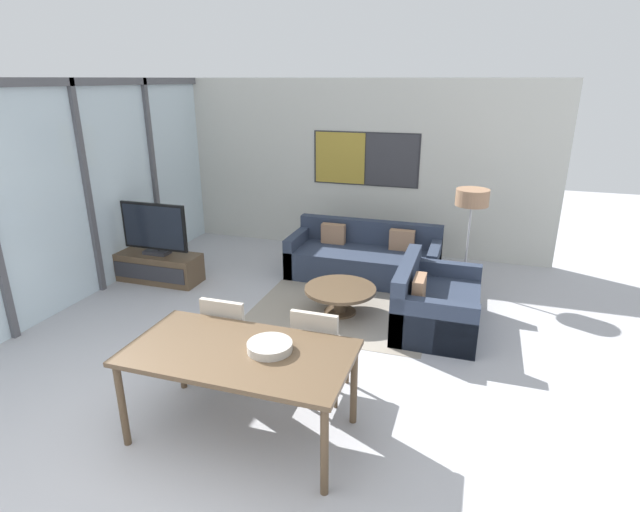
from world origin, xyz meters
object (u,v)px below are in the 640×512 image
Objects in this scene: sofa_main at (365,259)px; dining_table at (239,359)px; dining_chair_left at (230,334)px; tv_console at (159,267)px; television at (154,229)px; dining_chair_centre at (319,348)px; sofa_side at (431,305)px; fruit_bowl at (270,346)px; coffee_table at (340,294)px; floor_lamp at (472,202)px.

sofa_main and dining_table have the same top height.
dining_chair_left is (-0.59, -3.10, 0.24)m from sofa_main.
tv_console is 0.57m from television.
tv_console is at bearing -90.00° from television.
television reaches higher than dining_chair_centre.
fruit_bowl is at bearing 156.07° from sofa_side.
dining_chair_left reaches higher than tv_console.
dining_table is (-1.27, -2.42, 0.44)m from sofa_side.
dining_table is at bearing -44.97° from tv_console.
dining_chair_centre is at bearing -84.78° from sofa_main.
sofa_side is at bearing 66.07° from fruit_bowl.
dining_table is (2.65, -2.64, -0.07)m from television.
dining_table reaches higher than tv_console.
television is at bearing 90.00° from tv_console.
coffee_table is 2.18m from floor_lamp.
dining_chair_left is at bearing 123.66° from dining_table.
floor_lamp reaches higher than dining_chair_centre.
floor_lamp reaches higher than sofa_side.
sofa_main is 1.59× the size of sofa_side.
sofa_main is at bearing 95.22° from dining_chair_centre.
dining_table is at bearing -113.14° from floor_lamp.
floor_lamp reaches higher than television.
dining_chair_centre is at bearing 71.09° from fruit_bowl.
sofa_side is 3.84× the size of fruit_bowl.
sofa_side is 2.46m from dining_chair_left.
floor_lamp reaches higher than coffee_table.
coffee_table is 2.50× the size of fruit_bowl.
television is 3.66m from dining_chair_centre.
sofa_side is at bearing 0.19° from coffee_table.
dining_chair_centre is (0.28, -1.74, 0.25)m from coffee_table.
coffee_table is 2.46m from dining_table.
dining_table is 1.27× the size of floor_lamp.
sofa_side is at bearing 45.94° from dining_chair_left.
dining_chair_centre is at bearing -32.52° from television.
coffee_table is at bearing -4.65° from tv_console.
coffee_table is 0.98× the size of dining_chair_left.
dining_chair_left is at bearing 139.04° from fruit_bowl.
television reaches higher than tv_console.
fruit_bowl is at bearing -108.91° from dining_chair_centre.
dining_table is (-0.16, -3.75, 0.44)m from sofa_main.
fruit_bowl is (-1.04, -2.34, 0.55)m from sofa_side.
tv_console is 2.99m from dining_chair_left.
sofa_main is at bearing 79.17° from dining_chair_left.
sofa_main and sofa_side have the same top height.
floor_lamp is (4.24, 1.09, 0.45)m from television.
television is 4.40m from floor_lamp.
fruit_bowl is at bearing -88.84° from sofa_main.
dining_chair_centre is at bearing 1.51° from dining_chair_left.
floor_lamp is at bearing 66.86° from dining_table.
television reaches higher than sofa_side.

